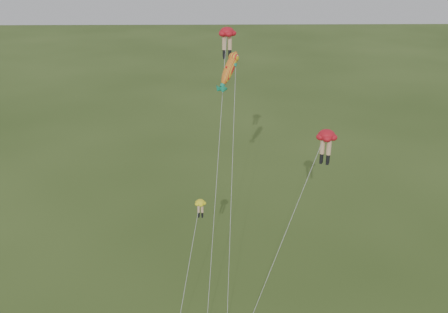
{
  "coord_description": "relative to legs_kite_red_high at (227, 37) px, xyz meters",
  "views": [
    {
      "loc": [
        0.36,
        -31.58,
        27.98
      ],
      "look_at": [
        1.01,
        6.0,
        11.55
      ],
      "focal_mm": 40.0,
      "sensor_mm": 36.0,
      "label": 1
    }
  ],
  "objects": [
    {
      "name": "legs_kite_yellow",
      "position": [
        -2.42,
        -7.06,
        -12.86
      ],
      "size": [
        2.46,
        8.77,
        8.05
      ],
      "rotation": [
        0.0,
        0.0,
        -0.07
      ],
      "color": "yellow",
      "rests_on": "ground"
    },
    {
      "name": "legs_kite_red_high",
      "position": [
        0.0,
        0.0,
        0.0
      ],
      "size": [
        2.8,
        14.22,
        21.08
      ],
      "rotation": [
        0.0,
        0.0,
        -0.03
      ],
      "color": "red",
      "rests_on": "ground"
    },
    {
      "name": "legs_kite_red_mid",
      "position": [
        7.42,
        -7.97,
        -6.32
      ],
      "size": [
        7.44,
        6.77,
        14.66
      ],
      "rotation": [
        0.0,
        0.0,
        -0.44
      ],
      "color": "red",
      "rests_on": "ground"
    },
    {
      "name": "fish_kite",
      "position": [
        0.13,
        -3.88,
        -1.88
      ],
      "size": [
        2.26,
        10.5,
        19.91
      ],
      "rotation": [
        0.89,
        0.0,
        -0.63
      ],
      "color": "yellow",
      "rests_on": "ground"
    }
  ]
}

